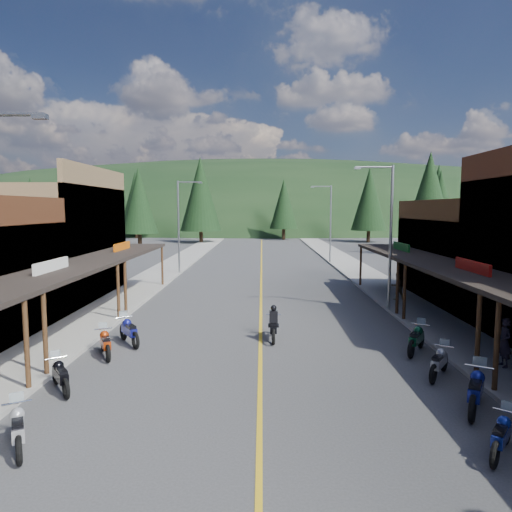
{
  "coord_description": "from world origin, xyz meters",
  "views": [
    {
      "loc": [
        0.06,
        -16.98,
        5.7
      ],
      "look_at": [
        -0.28,
        8.67,
        3.0
      ],
      "focal_mm": 32.0,
      "sensor_mm": 36.0,
      "label": 1
    }
  ],
  "objects_px": {
    "pine_4": "(369,199)",
    "bike_east_7": "(439,361)",
    "shop_east_3": "(482,259)",
    "pine_3": "(284,204)",
    "streetlight_1": "(180,223)",
    "bike_east_6": "(476,388)",
    "pine_8": "(86,206)",
    "pine_7": "(105,201)",
    "pedestrian_east_a": "(505,342)",
    "bike_west_6": "(60,374)",
    "shop_west_3": "(41,243)",
    "bike_west_7": "(105,342)",
    "pine_1": "(136,200)",
    "streetlight_2": "(388,231)",
    "pine_2": "(201,194)",
    "pine_10": "(139,201)",
    "bike_east_5": "(502,434)",
    "pine_11": "(429,196)",
    "streetlight_3": "(329,220)",
    "pedestrian_east_b": "(397,286)",
    "bike_west_8": "(129,330)",
    "pine_0": "(31,204)",
    "rider_on_bike": "(273,325)",
    "pine_5": "(438,196)",
    "bike_east_8": "(416,338)"
  },
  "relations": [
    {
      "from": "pine_4",
      "to": "bike_east_7",
      "type": "relative_size",
      "value": 6.21
    },
    {
      "from": "shop_east_3",
      "to": "pine_3",
      "type": "relative_size",
      "value": 0.99
    },
    {
      "from": "streetlight_1",
      "to": "bike_east_6",
      "type": "xyz_separation_m",
      "value": [
        13.02,
        -26.58,
        -3.8
      ]
    },
    {
      "from": "pine_8",
      "to": "pine_7",
      "type": "bearing_deg",
      "value": 105.52
    },
    {
      "from": "pine_7",
      "to": "pedestrian_east_a",
      "type": "relative_size",
      "value": 7.15
    },
    {
      "from": "pine_7",
      "to": "pine_4",
      "type": "bearing_deg",
      "value": -17.74
    },
    {
      "from": "pine_3",
      "to": "pine_4",
      "type": "distance_m",
      "value": 15.25
    },
    {
      "from": "pine_7",
      "to": "bike_west_6",
      "type": "height_order",
      "value": "pine_7"
    },
    {
      "from": "shop_west_3",
      "to": "bike_west_7",
      "type": "bearing_deg",
      "value": -55.31
    },
    {
      "from": "pine_1",
      "to": "pine_8",
      "type": "distance_m",
      "value": 30.09
    },
    {
      "from": "pine_3",
      "to": "bike_west_7",
      "type": "height_order",
      "value": "pine_3"
    },
    {
      "from": "pine_8",
      "to": "bike_east_6",
      "type": "distance_m",
      "value": 52.95
    },
    {
      "from": "streetlight_2",
      "to": "pine_1",
      "type": "distance_m",
      "value": 69.35
    },
    {
      "from": "pine_3",
      "to": "bike_east_6",
      "type": "relative_size",
      "value": 4.73
    },
    {
      "from": "pine_4",
      "to": "pine_2",
      "type": "bearing_deg",
      "value": -175.91
    },
    {
      "from": "pine_10",
      "to": "streetlight_1",
      "type": "bearing_deg",
      "value": -68.47
    },
    {
      "from": "pine_3",
      "to": "pine_4",
      "type": "bearing_deg",
      "value": -23.2
    },
    {
      "from": "bike_east_5",
      "to": "pedestrian_east_a",
      "type": "bearing_deg",
      "value": 99.85
    },
    {
      "from": "pine_11",
      "to": "pine_4",
      "type": "bearing_deg",
      "value": 95.19
    },
    {
      "from": "pine_7",
      "to": "bike_east_6",
      "type": "bearing_deg",
      "value": -64.71
    },
    {
      "from": "streetlight_3",
      "to": "pine_4",
      "type": "height_order",
      "value": "pine_4"
    },
    {
      "from": "bike_east_7",
      "to": "pedestrian_east_b",
      "type": "relative_size",
      "value": 1.2
    },
    {
      "from": "bike_east_6",
      "to": "bike_west_8",
      "type": "bearing_deg",
      "value": -177.69
    },
    {
      "from": "pine_0",
      "to": "rider_on_bike",
      "type": "bearing_deg",
      "value": -55.79
    },
    {
      "from": "shop_west_3",
      "to": "shop_east_3",
      "type": "bearing_deg",
      "value": 0.0
    },
    {
      "from": "pine_0",
      "to": "pine_3",
      "type": "relative_size",
      "value": 1.0
    },
    {
      "from": "pine_4",
      "to": "pine_11",
      "type": "relative_size",
      "value": 1.01
    },
    {
      "from": "pine_2",
      "to": "pine_7",
      "type": "relative_size",
      "value": 1.12
    },
    {
      "from": "streetlight_2",
      "to": "bike_west_7",
      "type": "distance_m",
      "value": 15.68
    },
    {
      "from": "bike_east_6",
      "to": "pine_7",
      "type": "bearing_deg",
      "value": 145.6
    },
    {
      "from": "pine_8",
      "to": "bike_east_5",
      "type": "xyz_separation_m",
      "value": [
        27.57,
        -46.92,
        -5.44
      ]
    },
    {
      "from": "pine_2",
      "to": "pine_5",
      "type": "xyz_separation_m",
      "value": [
        44.0,
        14.0,
        0.0
      ]
    },
    {
      "from": "bike_west_8",
      "to": "bike_east_8",
      "type": "xyz_separation_m",
      "value": [
        11.64,
        -0.99,
        -0.01
      ]
    },
    {
      "from": "bike_west_6",
      "to": "pedestrian_east_a",
      "type": "relative_size",
      "value": 1.13
    },
    {
      "from": "pine_4",
      "to": "streetlight_3",
      "type": "bearing_deg",
      "value": -110.22
    },
    {
      "from": "pine_0",
      "to": "pine_4",
      "type": "distance_m",
      "value": 58.04
    },
    {
      "from": "pine_7",
      "to": "pine_3",
      "type": "bearing_deg",
      "value": -15.52
    },
    {
      "from": "streetlight_1",
      "to": "bike_west_8",
      "type": "relative_size",
      "value": 3.61
    },
    {
      "from": "pine_10",
      "to": "streetlight_2",
      "type": "bearing_deg",
      "value": -59.29
    },
    {
      "from": "pedestrian_east_b",
      "to": "bike_west_8",
      "type": "bearing_deg",
      "value": 22.91
    },
    {
      "from": "pine_7",
      "to": "rider_on_bike",
      "type": "relative_size",
      "value": 5.93
    },
    {
      "from": "shop_east_3",
      "to": "bike_west_7",
      "type": "height_order",
      "value": "shop_east_3"
    },
    {
      "from": "streetlight_3",
      "to": "pine_11",
      "type": "distance_m",
      "value": 15.55
    },
    {
      "from": "shop_east_3",
      "to": "pine_2",
      "type": "distance_m",
      "value": 52.68
    },
    {
      "from": "rider_on_bike",
      "to": "pedestrian_east_b",
      "type": "distance_m",
      "value": 11.23
    },
    {
      "from": "pine_5",
      "to": "bike_east_6",
      "type": "distance_m",
      "value": 81.84
    },
    {
      "from": "pine_5",
      "to": "pine_7",
      "type": "height_order",
      "value": "pine_5"
    },
    {
      "from": "bike_west_8",
      "to": "pedestrian_east_a",
      "type": "bearing_deg",
      "value": -45.83
    },
    {
      "from": "shop_east_3",
      "to": "pine_10",
      "type": "relative_size",
      "value": 0.94
    },
    {
      "from": "shop_east_3",
      "to": "streetlight_3",
      "type": "height_order",
      "value": "streetlight_3"
    }
  ]
}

